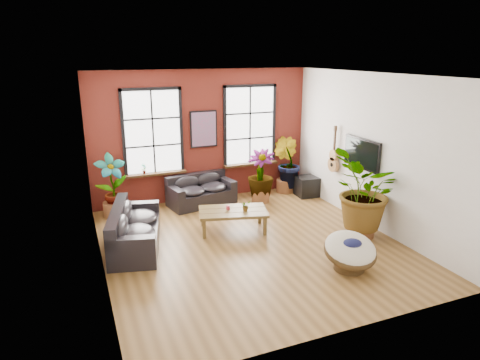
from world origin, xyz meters
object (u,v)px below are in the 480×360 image
object	(u,v)px
sofa_left	(133,230)
coffee_table	(233,213)
papasan_chair	(350,251)
sofa_back	(201,191)

from	to	relation	value
sofa_left	coffee_table	bearing A→B (deg)	-75.38
sofa_left	papasan_chair	distance (m)	4.38
sofa_left	coffee_table	world-z (taller)	sofa_left
coffee_table	papasan_chair	world-z (taller)	papasan_chair
sofa_back	sofa_left	bearing A→B (deg)	-146.62
sofa_left	papasan_chair	world-z (taller)	sofa_left
coffee_table	sofa_back	bearing A→B (deg)	109.40
sofa_back	coffee_table	size ratio (longest dim) A/B	1.10
papasan_chair	coffee_table	bearing A→B (deg)	129.16
papasan_chair	sofa_back	bearing A→B (deg)	119.55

